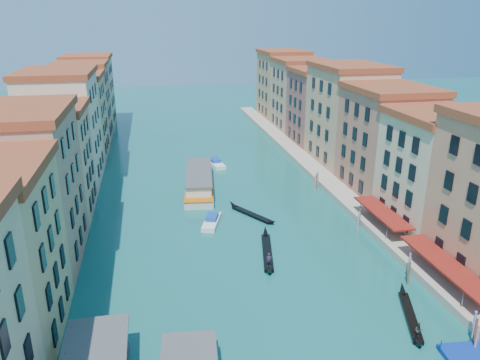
# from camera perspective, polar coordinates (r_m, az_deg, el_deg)

# --- Properties ---
(left_bank_palazzos) EXTENTS (12.80, 128.40, 21.00)m
(left_bank_palazzos) POSITION_cam_1_polar(r_m,az_deg,el_deg) (86.87, -21.35, 4.54)
(left_bank_palazzos) COLOR #C3B487
(left_bank_palazzos) RESTS_ON ground
(right_bank_palazzos) EXTENTS (12.80, 128.40, 21.00)m
(right_bank_palazzos) POSITION_cam_1_polar(r_m,az_deg,el_deg) (94.71, 14.37, 6.43)
(right_bank_palazzos) COLOR #A83932
(right_bank_palazzos) RESTS_ON ground
(quay) EXTENTS (4.00, 140.00, 1.00)m
(quay) POSITION_cam_1_polar(r_m,az_deg,el_deg) (94.06, 9.49, 0.83)
(quay) COLOR #A69C86
(quay) RESTS_ON ground
(restaurant_awnings) EXTENTS (3.20, 44.55, 3.12)m
(restaurant_awnings) POSITION_cam_1_polar(r_m,az_deg,el_deg) (59.03, 24.16, -9.67)
(restaurant_awnings) COLOR maroon
(restaurant_awnings) RESTS_ON ground
(mooring_poles_right) EXTENTS (1.44, 54.24, 3.20)m
(mooring_poles_right) POSITION_cam_1_polar(r_m,az_deg,el_deg) (62.46, 18.59, -9.05)
(mooring_poles_right) COLOR brown
(mooring_poles_right) RESTS_ON ground
(vaporetto_far) EXTENTS (7.33, 21.78, 3.18)m
(vaporetto_far) POSITION_cam_1_polar(r_m,az_deg,el_deg) (86.32, -5.00, -0.02)
(vaporetto_far) COLOR silver
(vaporetto_far) RESTS_ON ground
(gondola_fore) EXTENTS (3.54, 12.85, 2.58)m
(gondola_fore) POSITION_cam_1_polar(r_m,az_deg,el_deg) (62.94, 3.34, -8.64)
(gondola_fore) COLOR black
(gondola_fore) RESTS_ON ground
(gondola_right) EXTENTS (4.64, 10.94, 2.26)m
(gondola_right) POSITION_cam_1_polar(r_m,az_deg,el_deg) (53.68, 20.10, -15.33)
(gondola_right) COLOR black
(gondola_right) RESTS_ON ground
(gondola_far) EXTENTS (6.36, 9.85, 1.56)m
(gondola_far) POSITION_cam_1_polar(r_m,az_deg,el_deg) (74.42, 1.33, -4.11)
(gondola_far) COLOR black
(gondola_far) RESTS_ON ground
(motorboat_mid) EXTENTS (3.87, 6.61, 1.31)m
(motorboat_mid) POSITION_cam_1_polar(r_m,az_deg,el_deg) (71.54, -3.47, -4.98)
(motorboat_mid) COLOR white
(motorboat_mid) RESTS_ON ground
(motorboat_far) EXTENTS (3.43, 7.25, 1.44)m
(motorboat_far) POSITION_cam_1_polar(r_m,az_deg,el_deg) (99.27, -3.00, 2.10)
(motorboat_far) COLOR white
(motorboat_far) RESTS_ON ground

